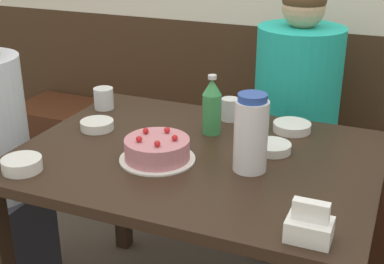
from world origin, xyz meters
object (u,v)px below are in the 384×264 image
object	(u,v)px
birthday_cake	(157,150)
bowl_soup_white	(97,125)
bowl_rice_small	(272,147)
glass_tumbler_short	(104,98)
soju_bottle	(212,106)
napkin_holder	(309,226)
bench_seat	(260,181)
glass_water_tall	(231,109)
person_teal_shirt	(294,129)
water_pitcher	(251,134)
bowl_side_dish	(22,164)
bowl_sauce_shallow	(292,127)

from	to	relation	value
birthday_cake	bowl_soup_white	bearing A→B (deg)	155.01
bowl_rice_small	glass_tumbler_short	xyz separation A→B (m)	(-0.73, 0.14, 0.03)
birthday_cake	bowl_soup_white	world-z (taller)	birthday_cake
soju_bottle	napkin_holder	distance (m)	0.71
bench_seat	glass_water_tall	world-z (taller)	glass_water_tall
glass_tumbler_short	person_teal_shirt	size ratio (longest dim) A/B	0.07
water_pitcher	bowl_soup_white	world-z (taller)	water_pitcher
bowl_soup_white	bowl_side_dish	world-z (taller)	bowl_side_dish
bench_seat	napkin_holder	bearing A→B (deg)	-69.79
bowl_soup_white	bowl_sauce_shallow	bearing A→B (deg)	21.34
bowl_soup_white	bowl_rice_small	size ratio (longest dim) A/B	0.95
napkin_holder	bowl_soup_white	bearing A→B (deg)	154.40
water_pitcher	bench_seat	bearing A→B (deg)	102.39
bowl_soup_white	bowl_side_dish	bearing A→B (deg)	-94.91
soju_bottle	napkin_holder	xyz separation A→B (m)	(0.46, -0.54, -0.06)
soju_bottle	bowl_sauce_shallow	distance (m)	0.30
water_pitcher	bowl_rice_small	world-z (taller)	water_pitcher
bowl_soup_white	glass_water_tall	xyz separation A→B (m)	(0.42, 0.28, 0.03)
bench_seat	bowl_sauce_shallow	world-z (taller)	bowl_sauce_shallow
soju_bottle	glass_tumbler_short	size ratio (longest dim) A/B	2.53
birthday_cake	person_teal_shirt	bearing A→B (deg)	70.79
napkin_holder	person_teal_shirt	xyz separation A→B (m)	(-0.26, 1.05, -0.19)
soju_bottle	person_teal_shirt	xyz separation A→B (m)	(0.19, 0.51, -0.25)
bowl_sauce_shallow	person_teal_shirt	distance (m)	0.42
soju_bottle	person_teal_shirt	size ratio (longest dim) A/B	0.18
bench_seat	soju_bottle	xyz separation A→B (m)	(-0.02, -0.65, 0.61)
glass_water_tall	glass_tumbler_short	bearing A→B (deg)	-171.67
water_pitcher	bowl_rice_small	xyz separation A→B (m)	(0.03, 0.16, -0.10)
birthday_cake	bowl_sauce_shallow	distance (m)	0.53
glass_tumbler_short	bowl_sauce_shallow	bearing A→B (deg)	4.34
person_teal_shirt	bowl_side_dish	bearing A→B (deg)	-31.52
napkin_holder	soju_bottle	bearing A→B (deg)	130.34
birthday_cake	glass_tumbler_short	world-z (taller)	birthday_cake
bench_seat	bowl_soup_white	xyz separation A→B (m)	(-0.42, -0.78, 0.52)
birthday_cake	soju_bottle	size ratio (longest dim) A/B	1.13
napkin_holder	bowl_soup_white	distance (m)	0.94
napkin_holder	glass_tumbler_short	size ratio (longest dim) A/B	1.29
bowl_side_dish	soju_bottle	bearing A→B (deg)	49.53
bench_seat	birthday_cake	bearing A→B (deg)	-96.11
napkin_holder	bowl_soup_white	xyz separation A→B (m)	(-0.85, 0.41, -0.02)
bowl_side_dish	glass_water_tall	distance (m)	0.79
bench_seat	person_teal_shirt	distance (m)	0.42
bowl_soup_white	bowl_sauce_shallow	distance (m)	0.71
soju_bottle	glass_water_tall	world-z (taller)	soju_bottle
glass_tumbler_short	birthday_cake	bearing A→B (deg)	-40.38
glass_water_tall	bowl_soup_white	bearing A→B (deg)	-146.74
napkin_holder	glass_tumbler_short	bearing A→B (deg)	147.21
napkin_holder	bowl_side_dish	distance (m)	0.88
bowl_rice_small	glass_water_tall	xyz separation A→B (m)	(-0.22, 0.22, 0.03)
bowl_rice_small	glass_water_tall	world-z (taller)	glass_water_tall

